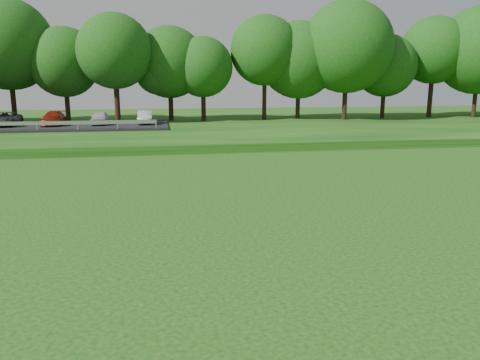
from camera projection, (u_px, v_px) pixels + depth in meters
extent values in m
cube|color=#103D0B|center=(289.00, 126.00, 46.40)|extent=(130.00, 30.00, 0.60)
cube|color=gray|center=(343.00, 148.00, 32.97)|extent=(130.00, 1.60, 0.04)
cube|color=black|center=(30.00, 127.00, 41.36)|extent=(24.00, 9.00, 0.18)
imported|color=#3D3E43|center=(5.00, 119.00, 40.88)|extent=(1.99, 4.32, 1.20)
imported|color=maroon|center=(54.00, 118.00, 41.55)|extent=(1.68, 4.14, 1.20)
imported|color=silver|center=(100.00, 118.00, 42.21)|extent=(1.42, 3.52, 1.20)
imported|color=#9D9FA4|center=(145.00, 117.00, 42.88)|extent=(1.27, 3.64, 1.20)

